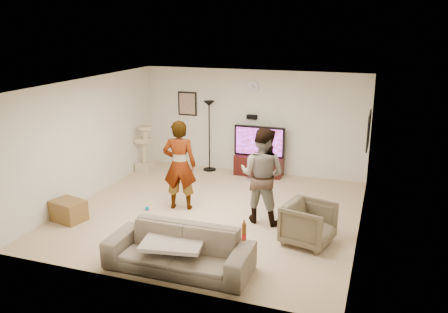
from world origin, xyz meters
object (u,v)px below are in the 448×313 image
(tv, at_px, (259,141))
(person_right, at_px, (262,175))
(person_left, at_px, (180,165))
(side_table, at_px, (69,211))
(cat_tree, at_px, (144,148))
(beer_bottle, at_px, (244,232))
(tv_stand, at_px, (259,165))
(floor_lamp, at_px, (209,136))
(armchair, at_px, (309,224))
(sofa, at_px, (179,250))

(tv, xyz_separation_m, person_right, (0.75, -2.60, 0.05))
(person_left, xyz_separation_m, side_table, (-1.72, -1.25, -0.70))
(cat_tree, distance_m, beer_bottle, 5.64)
(tv_stand, height_order, floor_lamp, floor_lamp)
(beer_bottle, bearing_deg, armchair, 65.47)
(person_right, bearing_deg, beer_bottle, 105.57)
(person_right, bearing_deg, cat_tree, -22.08)
(tv_stand, relative_size, person_right, 0.65)
(floor_lamp, bearing_deg, beer_bottle, -63.74)
(tv, relative_size, cat_tree, 1.07)
(person_left, bearing_deg, armchair, 151.25)
(tv, distance_m, beer_bottle, 4.85)
(armchair, height_order, side_table, armchair)
(tv, height_order, person_right, person_right)
(floor_lamp, bearing_deg, tv, 1.01)
(floor_lamp, height_order, person_right, person_right)
(floor_lamp, bearing_deg, armchair, -47.08)
(person_right, bearing_deg, tv_stand, -66.46)
(tv, bearing_deg, tv_stand, 0.00)
(tv, distance_m, person_right, 2.70)
(tv, distance_m, side_table, 4.66)
(person_left, bearing_deg, side_table, 22.29)
(tv_stand, xyz_separation_m, tv, (0.00, 0.00, 0.60))
(tv_stand, xyz_separation_m, person_left, (-0.93, -2.53, 0.65))
(floor_lamp, height_order, side_table, floor_lamp)
(armchair, relative_size, side_table, 1.33)
(person_left, relative_size, sofa, 0.82)
(tv_stand, relative_size, cat_tree, 1.00)
(tv, relative_size, floor_lamp, 0.71)
(person_right, bearing_deg, tv, -66.46)
(tv_stand, distance_m, side_table, 4.61)
(floor_lamp, xyz_separation_m, person_left, (0.34, -2.51, 0.03))
(armchair, bearing_deg, cat_tree, 73.32)
(side_table, bearing_deg, floor_lamp, 69.86)
(sofa, distance_m, side_table, 2.86)
(tv, bearing_deg, floor_lamp, -178.99)
(floor_lamp, xyz_separation_m, person_right, (2.02, -2.58, 0.02))
(tv, height_order, beer_bottle, tv)
(floor_lamp, bearing_deg, person_left, -82.24)
(tv_stand, bearing_deg, beer_bottle, -77.44)
(floor_lamp, bearing_deg, cat_tree, -159.01)
(cat_tree, xyz_separation_m, person_right, (3.53, -2.00, 0.32))
(tv, xyz_separation_m, side_table, (-2.65, -3.78, -0.65))
(person_right, relative_size, beer_bottle, 7.13)
(tv_stand, xyz_separation_m, floor_lamp, (-1.27, -0.02, 0.63))
(tv_stand, distance_m, sofa, 4.73)
(tv, bearing_deg, person_right, -73.90)
(person_right, xyz_separation_m, armchair, (0.98, -0.65, -0.54))
(tv, height_order, cat_tree, tv)
(sofa, bearing_deg, side_table, 160.32)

